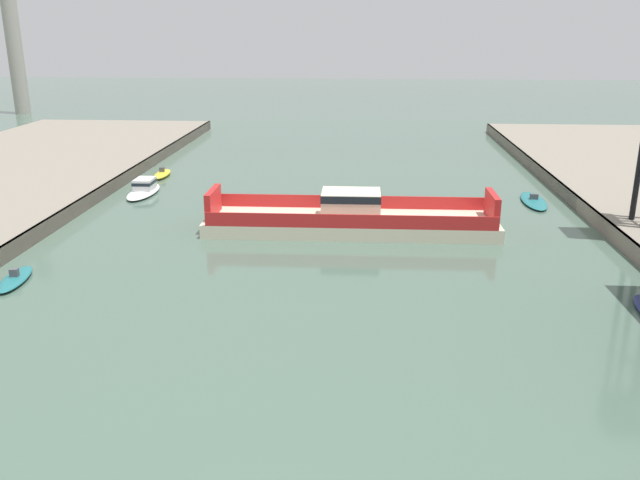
% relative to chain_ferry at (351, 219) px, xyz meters
% --- Properties ---
extents(chain_ferry, '(23.61, 6.27, 3.31)m').
position_rel_chain_ferry_xyz_m(chain_ferry, '(0.00, 0.00, 0.00)').
color(chain_ferry, beige).
rests_on(chain_ferry, ground).
extents(moored_boat_near_left, '(1.66, 4.90, 1.05)m').
position_rel_chain_ferry_xyz_m(moored_boat_near_left, '(-21.40, 19.06, -0.74)').
color(moored_boat_near_left, yellow).
rests_on(moored_boat_near_left, ground).
extents(moored_boat_mid_left, '(2.41, 7.11, 0.86)m').
position_rel_chain_ferry_xyz_m(moored_boat_mid_left, '(17.10, 10.15, -0.83)').
color(moored_boat_mid_left, '#237075').
rests_on(moored_boat_mid_left, ground).
extents(moored_boat_far_right, '(2.55, 7.10, 1.46)m').
position_rel_chain_ferry_xyz_m(moored_boat_far_right, '(-20.90, 11.24, -0.48)').
color(moored_boat_far_right, white).
rests_on(moored_boat_far_right, ground).
extents(moored_boat_upstream_a, '(2.19, 5.07, 0.91)m').
position_rel_chain_ferry_xyz_m(moored_boat_upstream_a, '(-21.63, -12.91, -0.80)').
color(moored_boat_upstream_a, '#237075').
rests_on(moored_boat_upstream_a, ground).
extents(smokestack_distant_a, '(3.02, 3.02, 33.16)m').
position_rel_chain_ferry_xyz_m(smokestack_distant_a, '(-64.37, 72.10, 16.58)').
color(smokestack_distant_a, '#9E998E').
rests_on(smokestack_distant_a, ground).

